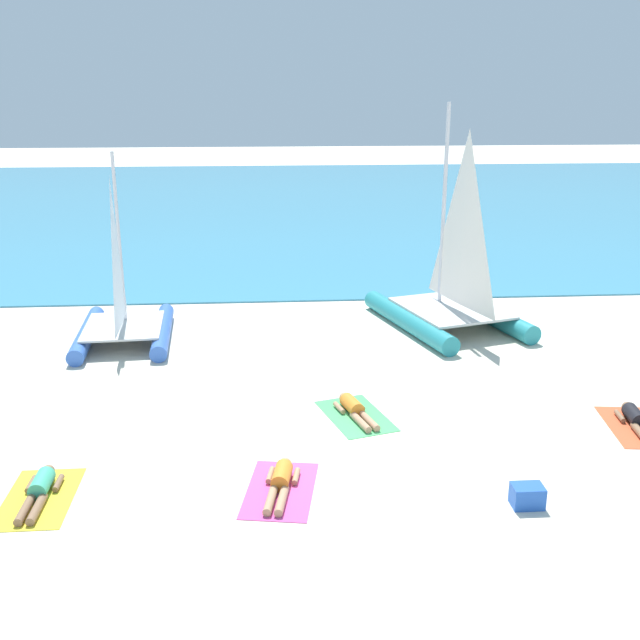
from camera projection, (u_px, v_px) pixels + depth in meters
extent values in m
plane|color=beige|center=(307.00, 305.00, 22.86)|extent=(120.00, 120.00, 0.00)
cube|color=teal|center=(287.00, 203.00, 42.19)|extent=(120.00, 40.00, 0.05)
cylinder|color=blue|center=(87.00, 334.00, 19.52)|extent=(0.68, 3.73, 0.42)
cylinder|color=blue|center=(163.00, 331.00, 19.78)|extent=(0.68, 3.73, 0.42)
cube|color=silver|center=(123.00, 326.00, 19.41)|extent=(2.10, 2.50, 0.05)
cylinder|color=silver|center=(119.00, 239.00, 19.25)|extent=(0.09, 0.09, 4.42)
pyramid|color=white|center=(115.00, 251.00, 18.47)|extent=(0.19, 1.94, 3.71)
cylinder|color=teal|center=(408.00, 321.00, 20.45)|extent=(1.84, 4.54, 0.52)
cylinder|color=teal|center=(484.00, 312.00, 21.28)|extent=(1.84, 4.54, 0.52)
cube|color=silver|center=(451.00, 308.00, 20.58)|extent=(3.16, 3.51, 0.07)
cylinder|color=silver|center=(444.00, 207.00, 20.35)|extent=(0.11, 0.11, 5.46)
pyramid|color=white|center=(465.00, 219.00, 19.44)|extent=(0.76, 2.32, 4.59)
cube|color=yellow|center=(39.00, 498.00, 12.19)|extent=(1.12, 1.91, 0.01)
cylinder|color=#3FB28C|center=(42.00, 483.00, 12.34)|extent=(0.31, 0.62, 0.30)
sphere|color=#8C6647|center=(48.00, 471.00, 12.73)|extent=(0.22, 0.22, 0.22)
cylinder|color=#8C6647|center=(25.00, 509.00, 11.74)|extent=(0.15, 0.78, 0.14)
cylinder|color=#8C6647|center=(37.00, 509.00, 11.75)|extent=(0.15, 0.78, 0.14)
cylinder|color=#8C6647|center=(31.00, 484.00, 12.49)|extent=(0.10, 0.45, 0.10)
cylinder|color=#8C6647|center=(58.00, 483.00, 12.53)|extent=(0.10, 0.45, 0.10)
cube|color=#D84C99|center=(280.00, 490.00, 12.44)|extent=(1.40, 2.06, 0.01)
cylinder|color=orange|center=(282.00, 475.00, 12.59)|extent=(0.40, 0.66, 0.30)
sphere|color=tan|center=(285.00, 464.00, 12.97)|extent=(0.22, 0.22, 0.22)
cylinder|color=tan|center=(271.00, 500.00, 12.00)|extent=(0.27, 0.79, 0.14)
cylinder|color=tan|center=(282.00, 500.00, 11.99)|extent=(0.27, 0.79, 0.14)
cylinder|color=tan|center=(270.00, 475.00, 12.78)|extent=(0.17, 0.46, 0.10)
cylinder|color=tan|center=(296.00, 476.00, 12.74)|extent=(0.17, 0.46, 0.10)
cube|color=#4CB266|center=(356.00, 416.00, 15.21)|extent=(1.59, 2.13, 0.01)
cylinder|color=orange|center=(352.00, 405.00, 15.34)|extent=(0.46, 0.68, 0.30)
sphere|color=tan|center=(344.00, 398.00, 15.71)|extent=(0.22, 0.22, 0.22)
cylinder|color=tan|center=(361.00, 422.00, 14.76)|extent=(0.36, 0.79, 0.14)
cylinder|color=tan|center=(369.00, 421.00, 14.82)|extent=(0.36, 0.79, 0.14)
cylinder|color=tan|center=(339.00, 408.00, 15.44)|extent=(0.22, 0.46, 0.10)
cylinder|color=tan|center=(359.00, 405.00, 15.58)|extent=(0.22, 0.46, 0.10)
cube|color=#EA5933|center=(637.00, 427.00, 14.72)|extent=(1.32, 2.02, 0.01)
cylinder|color=black|center=(634.00, 415.00, 14.86)|extent=(0.37, 0.65, 0.30)
sphere|color=#8C6647|center=(627.00, 407.00, 15.25)|extent=(0.22, 0.22, 0.22)
cylinder|color=#8C6647|center=(620.00, 416.00, 15.05)|extent=(0.15, 0.46, 0.10)
cube|color=blue|center=(527.00, 496.00, 11.93)|extent=(0.50, 0.36, 0.36)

